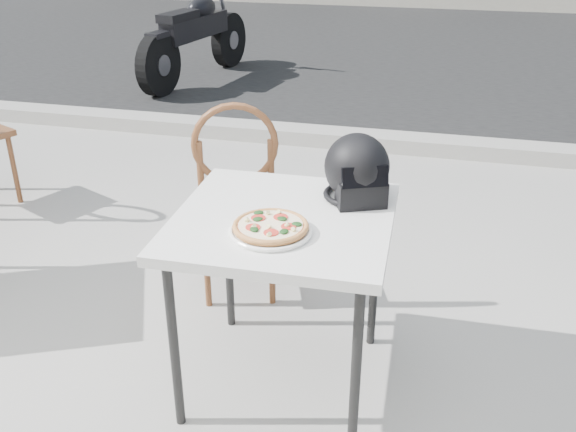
% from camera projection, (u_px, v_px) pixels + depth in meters
% --- Properties ---
extents(ground, '(80.00, 80.00, 0.00)m').
position_uv_depth(ground, '(187.00, 374.00, 2.71)').
color(ground, '#9E9B96').
rests_on(ground, ground).
extents(street_asphalt, '(30.00, 8.00, 0.00)m').
position_uv_depth(street_asphalt, '(378.00, 49.00, 8.82)').
color(street_asphalt, black).
rests_on(street_asphalt, ground).
extents(curb, '(30.00, 0.25, 0.12)m').
position_uv_depth(curb, '(323.00, 136.00, 5.30)').
color(curb, '#9B9891').
rests_on(curb, ground).
extents(cafe_table_main, '(0.81, 0.81, 0.76)m').
position_uv_depth(cafe_table_main, '(283.00, 233.00, 2.39)').
color(cafe_table_main, silver).
rests_on(cafe_table_main, ground).
extents(plate, '(0.34, 0.34, 0.02)m').
position_uv_depth(plate, '(271.00, 231.00, 2.23)').
color(plate, white).
rests_on(plate, cafe_table_main).
extents(pizza, '(0.32, 0.32, 0.03)m').
position_uv_depth(pizza, '(271.00, 226.00, 2.22)').
color(pizza, '#C28347').
rests_on(pizza, plate).
extents(helmet, '(0.33, 0.34, 0.26)m').
position_uv_depth(helmet, '(357.00, 171.00, 2.45)').
color(helmet, black).
rests_on(helmet, cafe_table_main).
extents(cafe_chair_main, '(0.50, 0.50, 1.03)m').
position_uv_depth(cafe_chair_main, '(237.00, 191.00, 3.02)').
color(cafe_chair_main, brown).
rests_on(cafe_chair_main, ground).
extents(motorcycle, '(0.62, 2.10, 1.05)m').
position_uv_depth(motorcycle, '(196.00, 38.00, 7.07)').
color(motorcycle, black).
rests_on(motorcycle, street_asphalt).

